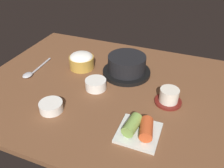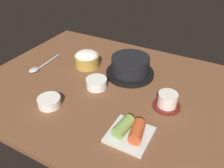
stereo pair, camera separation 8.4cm
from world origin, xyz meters
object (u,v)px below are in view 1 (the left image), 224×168
(spoon, at_px, (32,72))
(rice_bowl, at_px, (82,60))
(tea_cup_with_saucer, at_px, (169,97))
(side_bowl_near, at_px, (51,106))
(kimchi_plate, at_px, (139,129))
(banchan_cup_center, at_px, (96,84))
(stone_pot, at_px, (127,66))

(spoon, bearing_deg, rice_bowl, 35.06)
(tea_cup_with_saucer, relative_size, side_bowl_near, 1.19)
(kimchi_plate, height_order, spoon, kimchi_plate)
(rice_bowl, bearing_deg, kimchi_plate, -40.21)
(banchan_cup_center, height_order, kimchi_plate, kimchi_plate)
(stone_pot, relative_size, tea_cup_with_saucer, 2.10)
(stone_pot, relative_size, spoon, 1.08)
(stone_pot, height_order, spoon, stone_pot)
(tea_cup_with_saucer, bearing_deg, stone_pot, 146.96)
(stone_pot, bearing_deg, spoon, -158.75)
(stone_pot, distance_m, kimchi_plate, 0.34)
(tea_cup_with_saucer, height_order, side_bowl_near, tea_cup_with_saucer)
(banchan_cup_center, xyz_separation_m, spoon, (-0.29, -0.00, -0.01))
(stone_pot, xyz_separation_m, rice_bowl, (-0.20, -0.02, -0.00))
(tea_cup_with_saucer, xyz_separation_m, side_bowl_near, (-0.35, -0.18, -0.01))
(stone_pot, distance_m, tea_cup_with_saucer, 0.23)
(stone_pot, xyz_separation_m, spoon, (-0.37, -0.14, -0.03))
(tea_cup_with_saucer, height_order, kimchi_plate, tea_cup_with_saucer)
(stone_pot, height_order, rice_bowl, stone_pot)
(side_bowl_near, bearing_deg, banchan_cup_center, 62.99)
(side_bowl_near, relative_size, spoon, 0.43)
(tea_cup_with_saucer, relative_size, banchan_cup_center, 1.18)
(banchan_cup_center, xyz_separation_m, kimchi_plate, (0.21, -0.16, -0.00))
(stone_pot, distance_m, spoon, 0.40)
(side_bowl_near, height_order, spoon, side_bowl_near)
(rice_bowl, distance_m, banchan_cup_center, 0.17)
(rice_bowl, relative_size, tea_cup_with_saucer, 1.13)
(banchan_cup_center, distance_m, spoon, 0.29)
(banchan_cup_center, relative_size, side_bowl_near, 1.01)
(tea_cup_with_saucer, xyz_separation_m, banchan_cup_center, (-0.27, -0.01, -0.01))
(side_bowl_near, distance_m, spoon, 0.27)
(stone_pot, distance_m, banchan_cup_center, 0.16)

